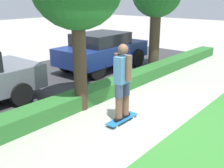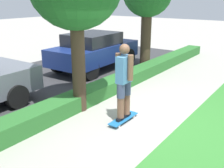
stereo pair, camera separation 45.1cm
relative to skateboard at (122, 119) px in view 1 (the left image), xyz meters
The scene contains 6 objects.
ground_plane 0.32m from the skateboard, 27.77° to the right, with size 60.00×60.00×0.00m, color #ADA89E.
street_asphalt 4.06m from the skateboard, 86.09° to the left, with size 16.94×5.00×0.01m.
hedge_row 1.49m from the skateboard, 79.20° to the left, with size 16.94×0.60×0.40m.
skateboard is the anchor object (origin of this frame).
skater_person 0.95m from the skateboard, 90.00° to the left, with size 0.51×0.45×1.74m.
parked_car_middle 4.85m from the skateboard, 47.98° to the left, with size 3.96×1.91×1.46m.
Camera 1 is at (-4.62, -3.28, 2.76)m, focal length 42.00 mm.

